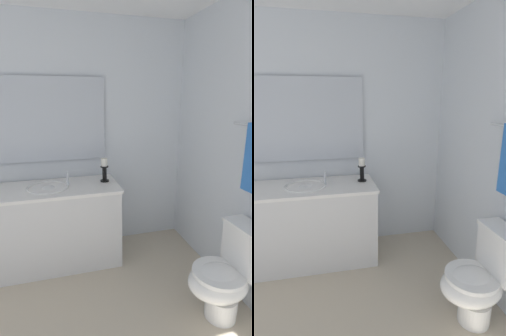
% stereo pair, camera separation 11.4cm
% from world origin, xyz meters
% --- Properties ---
extents(wall_left, '(0.04, 2.76, 2.45)m').
position_xyz_m(wall_left, '(-1.31, 0.00, 1.23)').
color(wall_left, silver).
rests_on(wall_left, ground).
extents(vanity_cabinet, '(0.58, 1.37, 0.81)m').
position_xyz_m(vanity_cabinet, '(-0.99, -0.16, 0.41)').
color(vanity_cabinet, silver).
rests_on(vanity_cabinet, ground).
extents(sink_basin, '(0.40, 0.40, 0.24)m').
position_xyz_m(sink_basin, '(-0.99, -0.16, 0.78)').
color(sink_basin, white).
rests_on(sink_basin, vanity_cabinet).
extents(mirror, '(0.02, 1.24, 0.84)m').
position_xyz_m(mirror, '(-1.27, -0.16, 1.43)').
color(mirror, silver).
extents(candle_holder_tall, '(0.09, 0.09, 0.24)m').
position_xyz_m(candle_holder_tall, '(-1.04, 0.41, 0.94)').
color(candle_holder_tall, black).
rests_on(candle_holder_tall, vanity_cabinet).
extents(toilet, '(0.39, 0.54, 0.75)m').
position_xyz_m(toilet, '(0.10, 1.10, 0.37)').
color(toilet, white).
rests_on(toilet, ground).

